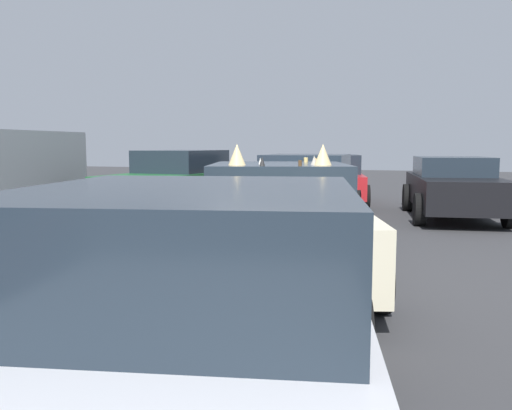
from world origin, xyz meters
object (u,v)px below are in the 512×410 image
Objects in this scene: parked_sedan_row_back_center at (173,358)px; parked_sedan_near_left at (177,181)px; parked_sedan_row_back_far at (453,187)px; parked_sedan_behind_right at (305,192)px; art_car_decorated at (279,220)px; parked_sedan_behind_left at (330,180)px.

parked_sedan_near_left is at bearing -165.33° from parked_sedan_row_back_center.
parked_sedan_near_left is 0.99× the size of parked_sedan_row_back_center.
parked_sedan_near_left is 11.05m from parked_sedan_row_back_center.
parked_sedan_row_back_far is 0.92× the size of parked_sedan_near_left.
parked_sedan_behind_right reaches higher than parked_sedan_row_back_center.
art_car_decorated reaches higher than parked_sedan_behind_right.
parked_sedan_row_back_center is (-10.72, 1.71, -0.00)m from parked_sedan_row_back_far.
art_car_decorated is at bearing 174.37° from parked_sedan_behind_left.
parked_sedan_near_left reaches higher than parked_sedan_row_back_center.
art_car_decorated is 4.36m from parked_sedan_row_back_center.
parked_sedan_behind_left is (4.69, 0.28, -0.05)m from parked_sedan_behind_right.
art_car_decorated is 8.63m from parked_sedan_behind_left.
parked_sedan_row_back_far is 10.85m from parked_sedan_row_back_center.
art_car_decorated is at bearing 177.78° from parked_sedan_row_back_center.
parked_sedan_behind_right is at bearing 172.58° from parked_sedan_behind_left.
parked_sedan_near_left is 1.02× the size of parked_sedan_behind_right.
art_car_decorated is 7.00m from parked_sedan_near_left.
parked_sedan_behind_right is at bearing 177.17° from parked_sedan_row_back_center.
parked_sedan_behind_left is (12.90, 1.43, -0.02)m from parked_sedan_row_back_center.
parked_sedan_row_back_far is at bearing 160.08° from parked_sedan_row_back_center.
art_car_decorated reaches higher than parked_sedan_behind_left.
parked_sedan_row_back_center reaches higher than parked_sedan_row_back_far.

